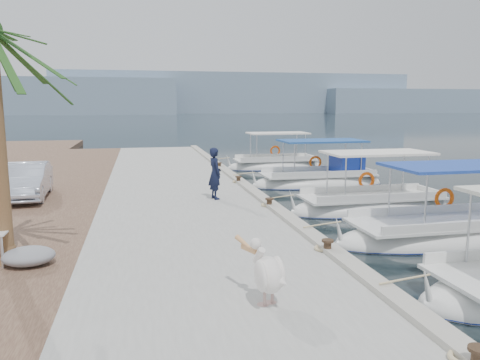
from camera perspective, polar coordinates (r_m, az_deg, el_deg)
name	(u,v)px	position (r m, az deg, el deg)	size (l,w,h in m)	color
ground	(293,233)	(14.64, 6.50, -6.46)	(400.00, 400.00, 0.00)	black
concrete_quay	(181,198)	(18.77, -7.17, -2.20)	(6.00, 40.00, 0.50)	gray
quay_curb	(249,188)	(19.15, 1.13, -0.96)	(0.44, 40.00, 0.12)	#A09C8E
cobblestone_strip	(48,204)	(19.02, -22.36, -2.68)	(4.00, 40.00, 0.50)	#51382B
distant_hills	(214,96)	(217.56, -3.19, 10.14)	(330.00, 60.00, 18.00)	#748AA0
fishing_caique_b	(458,236)	(15.25, 25.07, -6.16)	(7.87, 2.49, 2.83)	silver
fishing_caique_c	(371,208)	(18.07, 15.68, -3.32)	(6.39, 2.17, 2.83)	silver
fishing_caique_d	(320,181)	(23.34, 9.68, -0.16)	(6.74, 2.42, 2.83)	silver
fishing_caique_e	(275,166)	(29.16, 4.29, 1.66)	(6.12, 2.15, 2.83)	silver
mooring_bollards	(269,202)	(15.76, 3.60, -2.69)	(0.28, 20.28, 0.33)	black
pelican	(268,273)	(8.23, 3.38, -11.20)	(0.79, 1.40, 1.10)	tan
fisherman	(215,173)	(17.09, -3.08, 0.81)	(0.69, 0.45, 1.89)	black
parked_car	(27,181)	(18.94, -24.53, -0.09)	(1.38, 3.96, 1.30)	silver
tarp_bundle	(29,256)	(11.18, -24.36, -8.45)	(1.10, 0.90, 0.40)	gray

